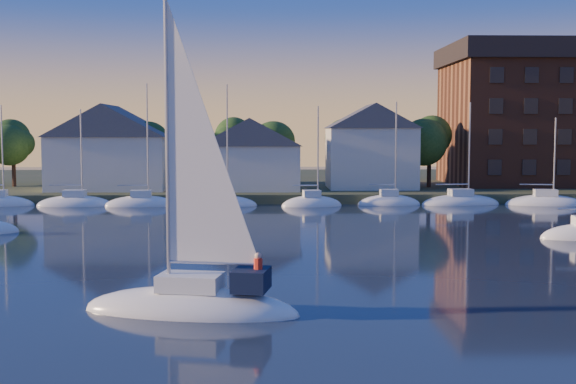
{
  "coord_description": "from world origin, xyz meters",
  "views": [
    {
      "loc": [
        -3.88,
        -25.03,
        7.65
      ],
      "look_at": [
        -2.65,
        22.0,
        3.67
      ],
      "focal_mm": 45.0,
      "sensor_mm": 36.0,
      "label": 1
    }
  ],
  "objects_px": {
    "clubhouse_centre": "(251,153)",
    "hero_sailboat": "(194,299)",
    "clubhouse_east": "(371,145)",
    "condo_block": "(571,114)",
    "clubhouse_west": "(111,146)"
  },
  "relations": [
    {
      "from": "clubhouse_centre",
      "to": "clubhouse_east",
      "type": "bearing_deg",
      "value": 8.13
    },
    {
      "from": "condo_block",
      "to": "clubhouse_east",
      "type": "bearing_deg",
      "value": -167.11
    },
    {
      "from": "clubhouse_centre",
      "to": "clubhouse_east",
      "type": "distance_m",
      "value": 14.17
    },
    {
      "from": "clubhouse_centre",
      "to": "clubhouse_west",
      "type": "bearing_deg",
      "value": 176.42
    },
    {
      "from": "clubhouse_east",
      "to": "hero_sailboat",
      "type": "distance_m",
      "value": 56.35
    },
    {
      "from": "clubhouse_east",
      "to": "clubhouse_west",
      "type": "bearing_deg",
      "value": -178.09
    },
    {
      "from": "clubhouse_west",
      "to": "hero_sailboat",
      "type": "distance_m",
      "value": 55.35
    },
    {
      "from": "condo_block",
      "to": "clubhouse_centre",
      "type": "bearing_deg",
      "value": -168.76
    },
    {
      "from": "clubhouse_west",
      "to": "hero_sailboat",
      "type": "bearing_deg",
      "value": -74.28
    },
    {
      "from": "clubhouse_centre",
      "to": "hero_sailboat",
      "type": "distance_m",
      "value": 52.24
    },
    {
      "from": "clubhouse_west",
      "to": "clubhouse_centre",
      "type": "height_order",
      "value": "clubhouse_west"
    },
    {
      "from": "clubhouse_west",
      "to": "clubhouse_east",
      "type": "distance_m",
      "value": 30.02
    },
    {
      "from": "clubhouse_centre",
      "to": "hero_sailboat",
      "type": "relative_size",
      "value": 0.79
    },
    {
      "from": "hero_sailboat",
      "to": "clubhouse_west",
      "type": "bearing_deg",
      "value": -63.38
    },
    {
      "from": "clubhouse_west",
      "to": "clubhouse_centre",
      "type": "xyz_separation_m",
      "value": [
        16.0,
        -1.0,
        -0.8
      ]
    }
  ]
}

